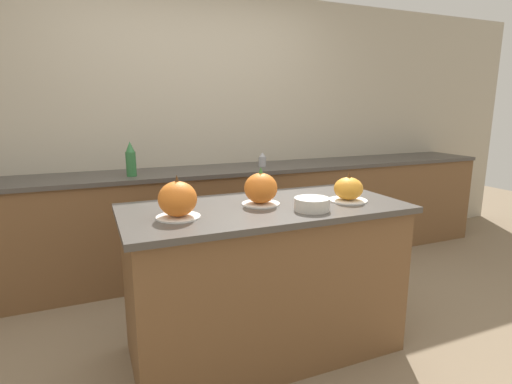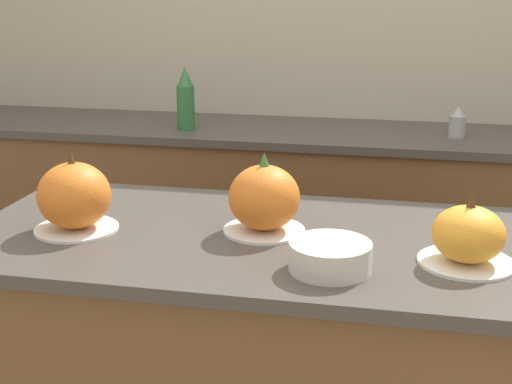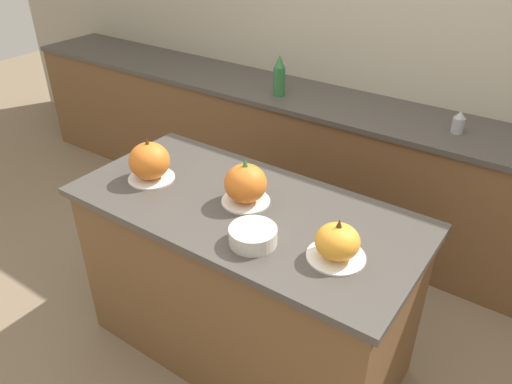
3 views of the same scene
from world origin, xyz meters
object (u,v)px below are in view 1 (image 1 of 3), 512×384
object	(u,v)px
pumpkin_cake_center	(261,189)
bottle_tall	(131,160)
pumpkin_cake_right	(348,190)
bottle_short	(262,160)
mixing_bowl	(312,204)
pumpkin_cake_left	(178,200)

from	to	relation	value
pumpkin_cake_center	bottle_tall	size ratio (longest dim) A/B	0.81
pumpkin_cake_center	pumpkin_cake_right	distance (m)	0.54
pumpkin_cake_right	bottle_tall	world-z (taller)	bottle_tall
bottle_tall	pumpkin_cake_right	bearing A→B (deg)	-49.94
bottle_short	mixing_bowl	size ratio (longest dim) A/B	0.67
pumpkin_cake_left	bottle_short	distance (m)	1.74
pumpkin_cake_left	pumpkin_cake_center	bearing A→B (deg)	10.70
bottle_tall	bottle_short	xyz separation A→B (m)	(1.17, 0.07, -0.07)
pumpkin_cake_right	mixing_bowl	distance (m)	0.34
pumpkin_cake_right	pumpkin_cake_center	bearing A→B (deg)	166.59
pumpkin_cake_left	bottle_tall	bearing A→B (deg)	94.06
pumpkin_cake_right	bottle_short	size ratio (longest dim) A/B	1.78
pumpkin_cake_left	pumpkin_cake_right	distance (m)	1.02
pumpkin_cake_center	mixing_bowl	world-z (taller)	pumpkin_cake_center
pumpkin_cake_center	mixing_bowl	xyz separation A→B (m)	(0.20, -0.23, -0.06)
pumpkin_cake_left	bottle_short	xyz separation A→B (m)	(1.08, 1.37, -0.02)
pumpkin_cake_right	bottle_short	distance (m)	1.40
pumpkin_cake_center	mixing_bowl	distance (m)	0.31
pumpkin_cake_right	bottle_tall	xyz separation A→B (m)	(-1.11, 1.33, 0.08)
bottle_tall	bottle_short	world-z (taller)	bottle_tall
pumpkin_cake_center	mixing_bowl	bearing A→B (deg)	-48.64
bottle_tall	mixing_bowl	distance (m)	1.65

